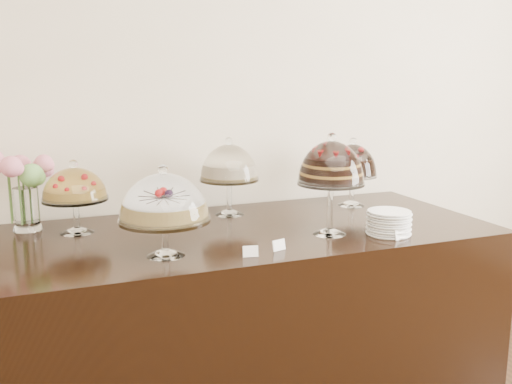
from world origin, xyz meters
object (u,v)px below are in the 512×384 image
object	(u,v)px
display_counter	(252,319)
cake_stand_choco_layer	(331,167)
flower_vase	(21,179)
cake_stand_dark_choco	(353,164)
plate_stack	(389,223)
cake_stand_cheesecake	(229,166)
cake_stand_sugar_sponge	(164,201)
cake_stand_fruit_tart	(75,188)

from	to	relation	value
display_counter	cake_stand_choco_layer	world-z (taller)	cake_stand_choco_layer
flower_vase	cake_stand_dark_choco	bearing A→B (deg)	-3.37
plate_stack	cake_stand_cheesecake	bearing A→B (deg)	131.41
cake_stand_sugar_sponge	cake_stand_fruit_tart	xyz separation A→B (m)	(-0.30, 0.47, -0.01)
cake_stand_choco_layer	plate_stack	distance (m)	0.36
cake_stand_cheesecake	flower_vase	bearing A→B (deg)	176.78
display_counter	plate_stack	xyz separation A→B (m)	(0.53, -0.32, 0.50)
plate_stack	cake_stand_choco_layer	bearing A→B (deg)	157.54
cake_stand_fruit_tart	cake_stand_cheesecake	bearing A→B (deg)	6.05
cake_stand_sugar_sponge	cake_stand_dark_choco	world-z (taller)	cake_stand_dark_choco
cake_stand_sugar_sponge	cake_stand_dark_choco	bearing A→B (deg)	24.18
cake_stand_cheesecake	plate_stack	distance (m)	0.83
flower_vase	plate_stack	size ratio (longest dim) A/B	1.92
cake_stand_cheesecake	cake_stand_fruit_tart	bearing A→B (deg)	-173.95
cake_stand_sugar_sponge	plate_stack	xyz separation A→B (m)	(0.99, -0.06, -0.16)
cake_stand_fruit_tart	cake_stand_choco_layer	bearing A→B (deg)	-22.42
cake_stand_choco_layer	plate_stack	size ratio (longest dim) A/B	2.33
cake_stand_fruit_tart	flower_vase	distance (m)	0.26
cake_stand_sugar_sponge	flower_vase	xyz separation A→B (m)	(-0.51, 0.61, 0.02)
cake_stand_sugar_sponge	cake_stand_cheesecake	world-z (taller)	cake_stand_cheesecake
cake_stand_cheesecake	cake_stand_fruit_tart	distance (m)	0.75
cake_stand_cheesecake	flower_vase	size ratio (longest dim) A/B	1.06
display_counter	flower_vase	xyz separation A→B (m)	(-0.97, 0.35, 0.69)
cake_stand_sugar_sponge	cake_stand_dark_choco	xyz separation A→B (m)	(1.13, 0.51, 0.01)
cake_stand_fruit_tart	plate_stack	bearing A→B (deg)	-22.43
cake_stand_dark_choco	cake_stand_choco_layer	bearing A→B (deg)	-129.73
display_counter	cake_stand_sugar_sponge	bearing A→B (deg)	-150.69
plate_stack	flower_vase	bearing A→B (deg)	156.15
display_counter	cake_stand_cheesecake	world-z (taller)	cake_stand_cheesecake
cake_stand_dark_choco	plate_stack	distance (m)	0.61
cake_stand_dark_choco	cake_stand_fruit_tart	size ratio (longest dim) A/B	1.12
cake_stand_sugar_sponge	plate_stack	distance (m)	1.00
flower_vase	display_counter	bearing A→B (deg)	-19.65
cake_stand_dark_choco	flower_vase	world-z (taller)	flower_vase
cake_stand_dark_choco	cake_stand_fruit_tart	world-z (taller)	cake_stand_dark_choco
flower_vase	plate_stack	xyz separation A→B (m)	(1.50, -0.66, -0.18)
cake_stand_cheesecake	plate_stack	xyz separation A→B (m)	(0.54, -0.61, -0.20)
cake_stand_sugar_sponge	cake_stand_fruit_tart	bearing A→B (deg)	122.05
plate_stack	cake_stand_sugar_sponge	bearing A→B (deg)	176.70
cake_stand_cheesecake	display_counter	bearing A→B (deg)	-87.98
plate_stack	display_counter	bearing A→B (deg)	149.08
cake_stand_dark_choco	plate_stack	bearing A→B (deg)	-104.54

